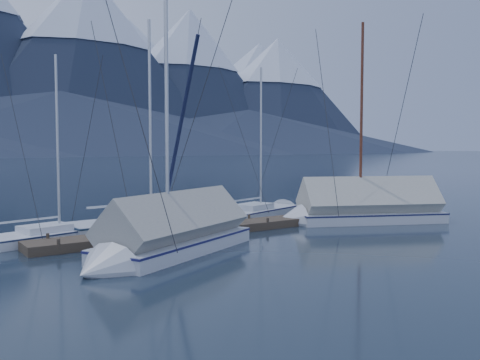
# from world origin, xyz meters

# --- Properties ---
(ground) EXTENTS (1000.00, 1000.00, 0.00)m
(ground) POSITION_xyz_m (0.00, 0.00, 0.00)
(ground) COLOR black
(ground) RESTS_ON ground
(dock) EXTENTS (18.00, 1.50, 0.54)m
(dock) POSITION_xyz_m (0.00, 2.00, 0.11)
(dock) COLOR #382D23
(dock) RESTS_ON ground
(mooring_posts) EXTENTS (15.12, 1.52, 0.35)m
(mooring_posts) POSITION_xyz_m (-0.50, 2.00, 0.35)
(mooring_posts) COLOR #382D23
(mooring_posts) RESTS_ON ground
(sailboat_open_left) EXTENTS (6.23, 3.09, 7.94)m
(sailboat_open_left) POSITION_xyz_m (-6.77, 4.29, 0.14)
(sailboat_open_left) COLOR silver
(sailboat_open_left) RESTS_ON ground
(sailboat_open_mid) EXTENTS (7.81, 3.29, 10.14)m
(sailboat_open_mid) POSITION_xyz_m (-2.51, 4.63, 0.18)
(sailboat_open_mid) COLOR silver
(sailboat_open_mid) RESTS_ON ground
(sailboat_open_right) EXTENTS (6.74, 3.76, 8.59)m
(sailboat_open_right) POSITION_xyz_m (4.02, 5.35, 0.15)
(sailboat_open_right) COLOR silver
(sailboat_open_right) RESTS_ON ground
(sailboat_covered_near) EXTENTS (8.47, 5.66, 10.64)m
(sailboat_covered_near) POSITION_xyz_m (5.98, 0.66, 0.53)
(sailboat_covered_near) COLOR silver
(sailboat_covered_near) RESTS_ON ground
(sailboat_covered_far) EXTENTS (7.80, 5.28, 10.61)m
(sailboat_covered_far) POSITION_xyz_m (-5.12, -0.94, 0.52)
(sailboat_covered_far) COLOR silver
(sailboat_covered_far) RESTS_ON ground
(person) EXTENTS (0.50, 0.67, 1.66)m
(person) POSITION_xyz_m (7.24, 2.43, 1.17)
(person) COLOR black
(person) RESTS_ON dock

